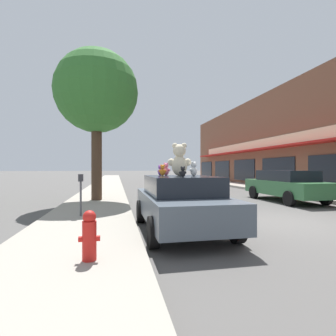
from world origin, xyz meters
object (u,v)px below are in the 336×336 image
Objects in this scene: teddy_bear_black at (183,172)px; teddy_bear_white at (194,169)px; parked_car_far_center at (286,185)px; teddy_bear_pink at (166,169)px; fire_hydrant at (89,235)px; plush_art_car at (181,201)px; teddy_bear_giant at (179,160)px; teddy_bear_purple at (160,170)px; teddy_bear_orange at (162,170)px; street_tree at (97,92)px; parking_meter at (81,189)px.

teddy_bear_white is at bearing -123.95° from teddy_bear_black.
parked_car_far_center is (6.08, 4.73, -0.79)m from teddy_bear_white.
teddy_bear_pink is 0.45× the size of fire_hydrant.
teddy_bear_pink is 1.44× the size of teddy_bear_black.
teddy_bear_giant is (0.02, 0.22, 1.07)m from plush_art_car.
plush_art_car is at bearing -143.51° from parked_car_far_center.
teddy_bear_white is (0.75, -0.77, 0.04)m from teddy_bear_purple.
teddy_bear_pink reaches higher than fire_hydrant.
teddy_bear_orange is 0.28m from teddy_bear_purple.
plush_art_car is at bearing -100.24° from teddy_bear_black.
street_tree is (-2.38, 6.46, 3.54)m from teddy_bear_black.
teddy_bear_giant is 0.19× the size of parked_car_far_center.
teddy_bear_orange reaches higher than teddy_bear_purple.
teddy_bear_purple reaches higher than parking_meter.
teddy_bear_black reaches higher than parked_car_far_center.
teddy_bear_pink is at bearing -132.37° from teddy_bear_orange.
teddy_bear_black is (-0.14, -0.89, -0.30)m from teddy_bear_giant.
teddy_bear_black is at bearing -100.69° from plush_art_car.
plush_art_car is 3.04m from fire_hydrant.
plush_art_car is 0.91m from teddy_bear_white.
teddy_bear_white is 3.46m from fire_hydrant.
parking_meter reaches higher than plush_art_car.
street_tree is at bearing -22.19° from teddy_bear_pink.
plush_art_car is 14.37× the size of teddy_bear_purple.
plush_art_car is 10.94× the size of teddy_bear_white.
teddy_bear_black is 1.49m from teddy_bear_purple.
teddy_bear_orange is at bearing -68.14° from street_tree.
teddy_bear_purple reaches higher than plush_art_car.
teddy_bear_giant is 2.43× the size of teddy_bear_pink.
parked_car_far_center is 9.96m from street_tree.
teddy_bear_orange is at bearing -19.92° from teddy_bear_giant.
street_tree is at bearing 87.47° from parking_meter.
street_tree is (-2.85, 5.76, 3.48)m from teddy_bear_white.
teddy_bear_orange is (-0.39, 0.52, 0.80)m from plush_art_car.
street_tree reaches higher than parking_meter.
teddy_bear_white is at bearing 166.41° from teddy_bear_giant.
teddy_bear_giant is at bearing -98.73° from teddy_bear_black.
teddy_bear_giant is 3.51× the size of teddy_bear_black.
teddy_bear_white is at bearing 139.96° from teddy_bear_orange.
teddy_bear_giant reaches higher than teddy_bear_pink.
teddy_bear_orange is 6.68m from street_tree.
plush_art_car is 16.81× the size of teddy_bear_black.
fire_hydrant is (-1.65, -3.03, -0.99)m from teddy_bear_purple.
fire_hydrant is (-2.07, -2.45, -1.27)m from teddy_bear_giant.
parking_meter is at bearing 99.06° from fire_hydrant.
fire_hydrant is (-2.40, -2.26, -1.04)m from teddy_bear_white.
street_tree reaches higher than teddy_bear_giant.
teddy_bear_giant is 0.45m from teddy_bear_white.
fire_hydrant is at bearing 102.45° from teddy_bear_pink.
teddy_bear_white reaches higher than parking_meter.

